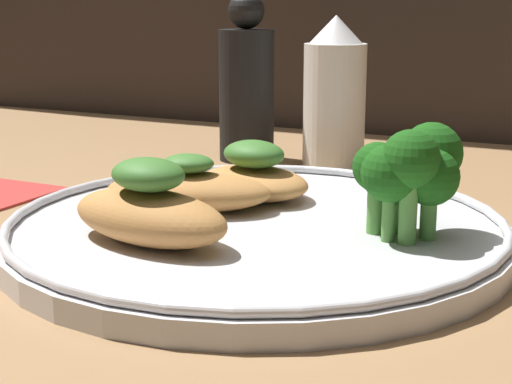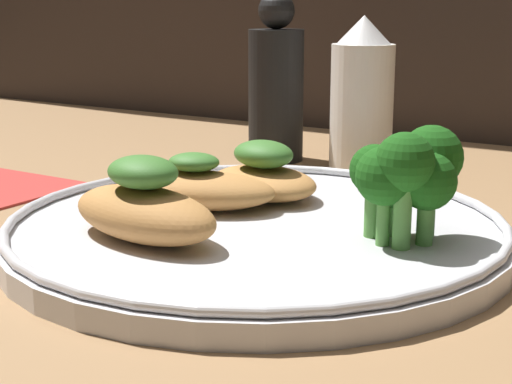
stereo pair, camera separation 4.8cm
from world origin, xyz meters
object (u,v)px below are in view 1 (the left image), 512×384
object	(u,v)px
plate	(256,229)
broccoli_bunch	(410,170)
pepper_grinder	(247,87)
sauce_bottle	(334,96)

from	to	relation	value
plate	broccoli_bunch	size ratio (longest dim) A/B	4.71
plate	broccoli_bunch	xyz separation A→B (cm)	(9.24, 1.35, 4.43)
plate	pepper_grinder	bearing A→B (deg)	118.16
broccoli_bunch	sauce_bottle	xyz separation A→B (cm)	(-13.17, 22.48, 1.12)
broccoli_bunch	sauce_bottle	size ratio (longest dim) A/B	0.49
plate	pepper_grinder	world-z (taller)	pepper_grinder
broccoli_bunch	pepper_grinder	world-z (taller)	pepper_grinder
plate	sauce_bottle	xyz separation A→B (cm)	(-3.93, 23.83, 5.55)
broccoli_bunch	pepper_grinder	bearing A→B (deg)	134.38
broccoli_bunch	sauce_bottle	world-z (taller)	sauce_bottle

